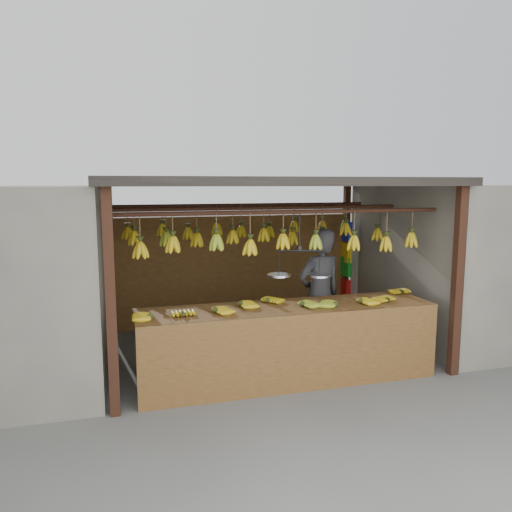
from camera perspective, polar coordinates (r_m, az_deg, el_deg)
name	(u,v)px	position (r m, az deg, el deg)	size (l,w,h in m)	color
ground	(262,350)	(7.16, 0.67, -10.69)	(80.00, 80.00, 0.00)	#5B5B57
stall	(255,209)	(7.09, -0.06, 5.40)	(4.30, 3.30, 2.40)	black
neighbor_right	(481,259)	(8.61, 24.30, -0.31)	(3.00, 3.00, 2.30)	slate
counter	(291,325)	(5.82, 4.01, -7.84)	(3.51, 0.80, 0.96)	brown
hanging_bananas	(262,236)	(6.79, 0.69, 2.32)	(3.65, 2.21, 0.38)	gold
balance_scale	(299,272)	(5.97, 4.95, -1.85)	(0.74, 0.42, 0.77)	black
vendor	(320,296)	(6.58, 7.30, -4.51)	(0.64, 0.42, 1.76)	#262628
bag_bundles	(346,260)	(8.84, 10.27, -0.43)	(0.08, 0.26, 1.35)	#1426BF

